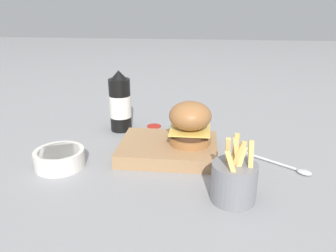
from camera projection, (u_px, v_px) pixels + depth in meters
ground_plane at (168, 158)px, 0.91m from camera, size 6.00×6.00×0.00m
serving_board at (168, 149)px, 0.92m from camera, size 0.27×0.21×0.04m
burger at (190, 123)px, 0.90m from camera, size 0.12×0.12×0.12m
ketchup_bottle at (120, 104)px, 1.08m from camera, size 0.07×0.07×0.20m
fries_basket at (234, 181)px, 0.70m from camera, size 0.10×0.10×0.15m
side_bowl at (60, 158)px, 0.86m from camera, size 0.13×0.13×0.05m
spoon at (290, 168)px, 0.85m from camera, size 0.16×0.12×0.01m
ketchup_puddle at (154, 126)px, 1.14m from camera, size 0.05×0.05×0.00m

